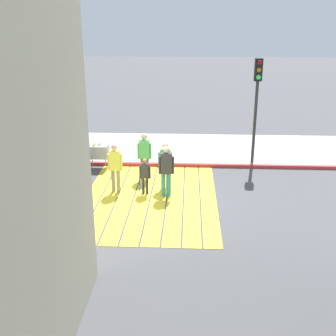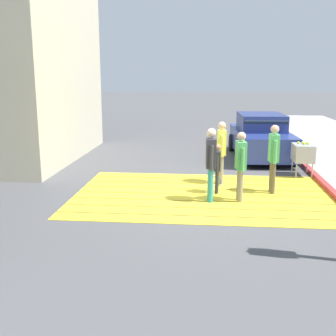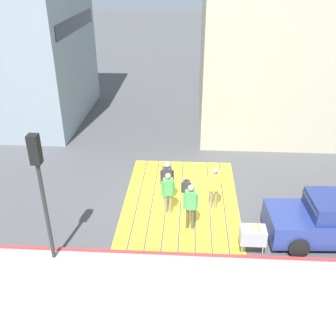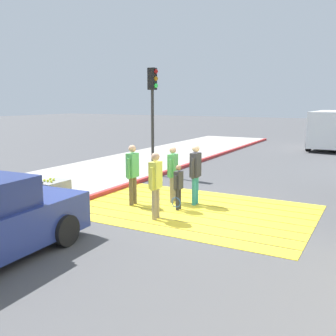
% 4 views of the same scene
% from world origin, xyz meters
% --- Properties ---
extents(ground_plane, '(120.00, 120.00, 0.00)m').
position_xyz_m(ground_plane, '(0.00, 0.00, 0.00)').
color(ground_plane, '#4C4C4F').
extents(crosswalk_stripes, '(6.40, 4.35, 0.01)m').
position_xyz_m(crosswalk_stripes, '(0.00, -0.00, 0.01)').
color(crosswalk_stripes, yellow).
rests_on(crosswalk_stripes, ground).
extents(sidewalk_west, '(4.80, 40.00, 0.12)m').
position_xyz_m(sidewalk_west, '(-5.60, 0.00, 0.06)').
color(sidewalk_west, '#ADA8A0').
rests_on(sidewalk_west, ground).
extents(curb_painted, '(0.16, 40.00, 0.13)m').
position_xyz_m(curb_painted, '(-3.25, 0.00, 0.07)').
color(curb_painted, '#BC3333').
rests_on(curb_painted, ground).
extents(car_parked_near_curb, '(2.15, 4.39, 1.57)m').
position_xyz_m(car_parked_near_curb, '(-2.00, -5.09, 0.73)').
color(car_parked_near_curb, navy).
rests_on(car_parked_near_curb, ground).
extents(traffic_light_corner, '(0.39, 0.28, 4.24)m').
position_xyz_m(traffic_light_corner, '(-3.58, 3.84, 3.04)').
color(traffic_light_corner, '#2D2D2D').
rests_on(traffic_light_corner, ground).
extents(tennis_ball_cart, '(0.56, 0.80, 1.02)m').
position_xyz_m(tennis_ball_cart, '(-2.90, -2.32, 0.70)').
color(tennis_ball_cart, '#99999E').
rests_on(tennis_ball_cart, ground).
extents(pedestrian_adult_lead, '(0.23, 0.51, 1.75)m').
position_xyz_m(pedestrian_adult_lead, '(-1.75, -0.36, 1.02)').
color(pedestrian_adult_lead, brown).
rests_on(pedestrian_adult_lead, ground).
extents(pedestrian_adult_trailing, '(0.24, 0.50, 1.72)m').
position_xyz_m(pedestrian_adult_trailing, '(-0.47, -1.22, 1.00)').
color(pedestrian_adult_trailing, gray).
rests_on(pedestrian_adult_trailing, ground).
extents(pedestrian_adult_side, '(0.26, 0.49, 1.67)m').
position_xyz_m(pedestrian_adult_side, '(-0.87, 0.45, 0.97)').
color(pedestrian_adult_side, gray).
rests_on(pedestrian_adult_side, ground).
extents(pedestrian_teen_behind, '(0.24, 0.51, 1.75)m').
position_xyz_m(pedestrian_teen_behind, '(-0.18, 0.52, 1.02)').
color(pedestrian_teen_behind, teal).
rests_on(pedestrian_teen_behind, ground).
extents(pedestrian_child_with_racket, '(0.28, 0.39, 1.26)m').
position_xyz_m(pedestrian_child_with_racket, '(-0.35, -0.21, 0.71)').
color(pedestrian_child_with_racket, '#333338').
rests_on(pedestrian_child_with_racket, ground).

